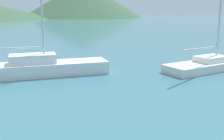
% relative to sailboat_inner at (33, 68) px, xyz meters
% --- Properties ---
extents(sailboat_inner, '(8.59, 2.65, 8.99)m').
position_rel_sailboat_inner_xyz_m(sailboat_inner, '(0.00, 0.00, 0.00)').
color(sailboat_inner, white).
rests_on(sailboat_inner, ground_plane).
extents(sailboat_outer, '(6.67, 2.62, 10.56)m').
position_rel_sailboat_inner_xyz_m(sailboat_outer, '(10.42, -2.75, -0.08)').
color(sailboat_outer, white).
rests_on(sailboat_outer, ground_plane).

